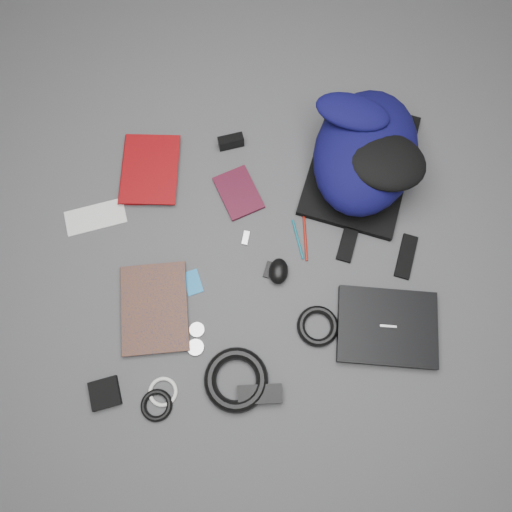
{
  "coord_description": "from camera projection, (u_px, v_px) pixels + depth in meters",
  "views": [
    {
      "loc": [
        -0.06,
        -0.48,
        1.6
      ],
      "look_at": [
        0.0,
        0.0,
        0.02
      ],
      "focal_mm": 35.0,
      "sensor_mm": 36.0,
      "label": 1
    }
  ],
  "objects": [
    {
      "name": "headphone_right",
      "position": [
        196.0,
        347.0,
        1.58
      ],
      "size": [
        0.06,
        0.06,
        0.01
      ],
      "primitive_type": "cylinder",
      "rotation": [
        0.0,
        0.0,
        0.22
      ],
      "color": "#BCBBBE",
      "rests_on": "ground"
    },
    {
      "name": "pouch",
      "position": [
        105.0,
        393.0,
        1.53
      ],
      "size": [
        0.1,
        0.1,
        0.02
      ],
      "primitive_type": "cube",
      "rotation": [
        0.0,
        0.0,
        0.14
      ],
      "color": "black",
      "rests_on": "ground"
    },
    {
      "name": "power_brick",
      "position": [
        260.0,
        394.0,
        1.53
      ],
      "size": [
        0.14,
        0.07,
        0.03
      ],
      "primitive_type": "cube",
      "rotation": [
        0.0,
        0.0,
        -0.09
      ],
      "color": "black",
      "rests_on": "ground"
    },
    {
      "name": "comic_book",
      "position": [
        121.0,
        311.0,
        1.61
      ],
      "size": [
        0.23,
        0.3,
        0.02
      ],
      "primitive_type": "imported",
      "rotation": [
        0.0,
        0.0,
        -0.04
      ],
      "color": "#98470A",
      "rests_on": "ground"
    },
    {
      "name": "power_cord_coil",
      "position": [
        236.0,
        380.0,
        1.54
      ],
      "size": [
        0.21,
        0.21,
        0.04
      ],
      "primitive_type": "torus",
      "rotation": [
        0.0,
        0.0,
        0.05
      ],
      "color": "black",
      "rests_on": "ground"
    },
    {
      "name": "compact_camera",
      "position": [
        231.0,
        142.0,
        1.77
      ],
      "size": [
        0.09,
        0.04,
        0.05
      ],
      "primitive_type": "cube",
      "rotation": [
        0.0,
        0.0,
        0.12
      ],
      "color": "black",
      "rests_on": "ground"
    },
    {
      "name": "ground",
      "position": [
        256.0,
        258.0,
        1.67
      ],
      "size": [
        4.0,
        4.0,
        0.0
      ],
      "primitive_type": "plane",
      "color": "#4F4F51",
      "rests_on": "ground"
    },
    {
      "name": "dvd_case",
      "position": [
        238.0,
        193.0,
        1.73
      ],
      "size": [
        0.17,
        0.2,
        0.01
      ],
      "primitive_type": "cube",
      "rotation": [
        0.0,
        0.0,
        0.3
      ],
      "color": "#380A18",
      "rests_on": "ground"
    },
    {
      "name": "id_badge",
      "position": [
        193.0,
        282.0,
        1.64
      ],
      "size": [
        0.07,
        0.09,
        0.0
      ],
      "primitive_type": "cube",
      "rotation": [
        0.0,
        0.0,
        0.2
      ],
      "color": "#1874B9",
      "rests_on": "ground"
    },
    {
      "name": "key_fob",
      "position": [
        279.0,
        273.0,
        1.65
      ],
      "size": [
        0.04,
        0.05,
        0.01
      ],
      "primitive_type": "cube",
      "rotation": [
        0.0,
        0.0,
        -0.43
      ],
      "color": "black",
      "rests_on": "ground"
    },
    {
      "name": "textbook_red",
      "position": [
        122.0,
        169.0,
        1.75
      ],
      "size": [
        0.24,
        0.3,
        0.03
      ],
      "primitive_type": "imported",
      "rotation": [
        0.0,
        0.0,
        -0.16
      ],
      "color": "maroon",
      "rests_on": "ground"
    },
    {
      "name": "laptop",
      "position": [
        387.0,
        327.0,
        1.59
      ],
      "size": [
        0.36,
        0.31,
        0.03
      ],
      "primitive_type": "cube",
      "rotation": [
        0.0,
        0.0,
        -0.22
      ],
      "color": "black",
      "rests_on": "ground"
    },
    {
      "name": "mouse",
      "position": [
        279.0,
        271.0,
        1.63
      ],
      "size": [
        0.08,
        0.1,
        0.05
      ],
      "primitive_type": "ellipsoid",
      "rotation": [
        0.0,
        0.0,
        -0.24
      ],
      "color": "black",
      "rests_on": "ground"
    },
    {
      "name": "usb_black",
      "position": [
        268.0,
        270.0,
        1.65
      ],
      "size": [
        0.04,
        0.06,
        0.01
      ],
      "primitive_type": "cube",
      "rotation": [
        0.0,
        0.0,
        -0.43
      ],
      "color": "black",
      "rests_on": "ground"
    },
    {
      "name": "pen_red",
      "position": [
        305.0,
        238.0,
        1.69
      ],
      "size": [
        0.03,
        0.16,
        0.01
      ],
      "primitive_type": "cylinder",
      "rotation": [
        1.57,
        0.0,
        -0.1
      ],
      "color": "maroon",
      "rests_on": "ground"
    },
    {
      "name": "pen_teal",
      "position": [
        298.0,
        239.0,
        1.69
      ],
      "size": [
        0.02,
        0.14,
        0.01
      ],
      "primitive_type": "cylinder",
      "rotation": [
        1.57,
        0.0,
        0.09
      ],
      "color": "#0C5E6F",
      "rests_on": "ground"
    },
    {
      "name": "earbud_coil",
      "position": [
        157.0,
        405.0,
        1.52
      ],
      "size": [
        0.13,
        0.13,
        0.02
      ],
      "primitive_type": "torus",
      "rotation": [
        0.0,
        0.0,
        -0.36
      ],
      "color": "black",
      "rests_on": "ground"
    },
    {
      "name": "usb_silver",
      "position": [
        246.0,
        238.0,
        1.69
      ],
      "size": [
        0.03,
        0.05,
        0.01
      ],
      "primitive_type": "cube",
      "rotation": [
        0.0,
        0.0,
        -0.33
      ],
      "color": "silver",
      "rests_on": "ground"
    },
    {
      "name": "headphone_left",
      "position": [
        197.0,
        330.0,
        1.59
      ],
      "size": [
        0.06,
        0.06,
        0.01
      ],
      "primitive_type": "cylinder",
      "rotation": [
        0.0,
        0.0,
        -0.28
      ],
      "color": "#B3B3B6",
      "rests_on": "ground"
    },
    {
      "name": "backpack",
      "position": [
        366.0,
        152.0,
        1.67
      ],
      "size": [
        0.55,
        0.63,
        0.22
      ],
      "primitive_type": null,
      "rotation": [
        0.0,
        0.0,
        -0.43
      ],
      "color": "black",
      "rests_on": "ground"
    },
    {
      "name": "envelope",
      "position": [
        96.0,
        217.0,
        1.71
      ],
      "size": [
        0.21,
        0.12,
        0.0
      ],
      "primitive_type": "cube",
      "rotation": [
        0.0,
        0.0,
        0.14
      ],
      "color": "silver",
      "rests_on": "ground"
    },
    {
      "name": "cable_coil",
      "position": [
        318.0,
        326.0,
        1.59
      ],
      "size": [
        0.18,
        0.18,
        0.03
      ],
      "primitive_type": "torus",
      "rotation": [
        0.0,
        0.0,
        0.42
      ],
      "color": "black",
      "rests_on": "ground"
    },
    {
      "name": "white_cable_coil",
      "position": [
        163.0,
        392.0,
        1.54
      ],
      "size": [
        0.1,
        0.1,
        0.01
      ],
      "primitive_type": "torus",
      "rotation": [
        0.0,
        0.0,
        0.16
      ],
      "color": "white",
      "rests_on": "ground"
    },
    {
      "name": "sticker_disc",
      "position": [
        234.0,
        182.0,
        1.75
      ],
      "size": [
        0.1,
        0.1,
        0.0
      ],
      "primitive_type": "cylinder",
      "rotation": [
        0.0,
        0.0,
        0.29
      ],
      "color": "silver",
      "rests_on": "ground"
    }
  ]
}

